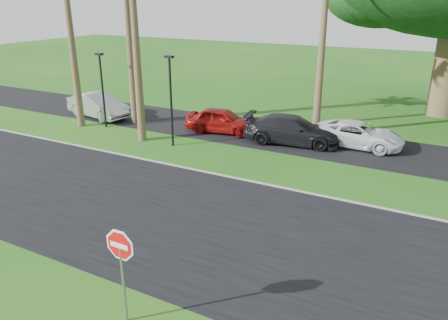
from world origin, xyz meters
TOP-DOWN VIEW (x-y plane):
  - ground at (0.00, 0.00)m, footprint 120.00×120.00m
  - road at (0.00, 2.00)m, footprint 120.00×8.00m
  - parking_strip at (0.00, 12.50)m, footprint 120.00×5.00m
  - curb at (0.00, 6.05)m, footprint 120.00×0.12m
  - stop_sign_near at (0.50, -3.00)m, footprint 1.05×0.07m
  - streetlight_left at (-11.50, 9.50)m, footprint 0.45×0.25m
  - streetlight_right at (-6.00, 8.50)m, footprint 0.45×0.25m
  - car_silver at (-13.42, 10.97)m, footprint 4.85×2.42m
  - car_red at (-4.83, 11.77)m, footprint 4.32×2.29m
  - car_dark at (-0.62, 11.76)m, footprint 5.32×2.84m
  - car_minivan at (2.56, 12.86)m, footprint 4.63×2.19m

SIDE VIEW (x-z plane):
  - ground at x=0.00m, z-range 0.00..0.00m
  - road at x=0.00m, z-range 0.00..0.02m
  - parking_strip at x=0.00m, z-range 0.00..0.02m
  - curb at x=0.00m, z-range 0.00..0.06m
  - car_minivan at x=2.56m, z-range 0.00..1.28m
  - car_red at x=-4.83m, z-range 0.00..1.40m
  - car_dark at x=-0.62m, z-range 0.00..1.47m
  - car_silver at x=-13.42m, z-range 0.00..1.53m
  - stop_sign_near at x=0.50m, z-range 0.46..3.09m
  - streetlight_left at x=-11.50m, z-range 0.33..4.67m
  - streetlight_right at x=-6.00m, z-range 0.33..4.97m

